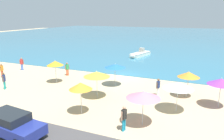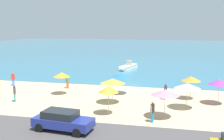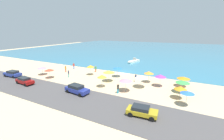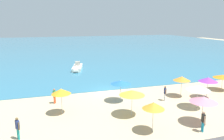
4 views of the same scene
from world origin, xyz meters
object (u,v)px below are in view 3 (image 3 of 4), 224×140
beach_umbrella_8 (187,92)px  beach_umbrella_11 (49,70)px  parked_car_0 (25,80)px  parked_car_1 (142,111)px  beach_umbrella_5 (42,68)px  beach_umbrella_2 (102,76)px  beach_umbrella_6 (184,78)px  skiff_nearshore (134,61)px  beach_umbrella_10 (141,77)px  bather_1 (96,68)px  beach_umbrella_3 (109,72)px  bather_4 (69,73)px  bather_5 (66,69)px  beach_umbrella_1 (118,68)px  beach_umbrella_12 (91,66)px  beach_umbrella_4 (161,76)px  parked_car_3 (13,73)px  beach_umbrella_7 (149,73)px  bather_2 (136,77)px  parked_car_2 (77,89)px  beach_umbrella_0 (183,82)px  bather_3 (74,65)px  beach_umbrella_9 (180,88)px  bather_0 (118,88)px  beach_umbrella_13 (126,80)px

beach_umbrella_8 → beach_umbrella_11: (-28.56, 0.18, -0.14)m
parked_car_0 → parked_car_1: size_ratio=1.09×
beach_umbrella_5 → beach_umbrella_8: size_ratio=0.94×
beach_umbrella_2 → beach_umbrella_6: size_ratio=1.09×
skiff_nearshore → beach_umbrella_10: bearing=-67.4°
beach_umbrella_11 → bather_1: 11.57m
beach_umbrella_3 → skiff_nearshore: (-2.11, 22.19, -1.87)m
bather_4 → bather_5: size_ratio=1.04×
beach_umbrella_1 → beach_umbrella_12: bearing=-166.4°
beach_umbrella_1 → beach_umbrella_6: size_ratio=1.03×
beach_umbrella_8 → bather_1: bearing=156.2°
beach_umbrella_10 → bather_4: (-17.19, -1.34, -1.20)m
beach_umbrella_4 → beach_umbrella_10: beach_umbrella_4 is taller
parked_car_3 → skiff_nearshore: bearing=56.0°
beach_umbrella_10 → beach_umbrella_4: bearing=35.7°
beach_umbrella_7 → skiff_nearshore: 21.33m
beach_umbrella_11 → beach_umbrella_10: bearing=10.8°
bather_2 → parked_car_2: bearing=-123.8°
beach_umbrella_0 → bather_3: bearing=170.8°
beach_umbrella_0 → beach_umbrella_12: size_ratio=0.93×
beach_umbrella_9 → bather_2: beach_umbrella_9 is taller
beach_umbrella_0 → beach_umbrella_5: 31.76m
parked_car_2 → bather_1: bearing=110.1°
beach_umbrella_5 → beach_umbrella_4: bearing=10.5°
beach_umbrella_10 → bather_3: bearing=165.6°
beach_umbrella_11 → bather_3: (-1.10, 9.49, -1.05)m
beach_umbrella_1 → beach_umbrella_11: (-13.55, -8.11, -0.17)m
bather_2 → beach_umbrella_8: bearing=-34.9°
beach_umbrella_3 → beach_umbrella_5: (-17.18, -3.09, -0.43)m
beach_umbrella_8 → parked_car_3: beach_umbrella_8 is taller
beach_umbrella_2 → bather_3: bearing=149.2°
beach_umbrella_1 → bather_3: beach_umbrella_1 is taller
beach_umbrella_8 → beach_umbrella_11: size_ratio=1.06×
beach_umbrella_1 → beach_umbrella_8: 17.14m
beach_umbrella_7 → bather_1: 14.90m
parked_car_1 → beach_umbrella_12: bearing=143.5°
bather_0 → beach_umbrella_13: bearing=53.8°
beach_umbrella_9 → bather_5: bearing=172.4°
beach_umbrella_10 → beach_umbrella_12: (-13.62, 2.59, 0.08)m
parked_car_2 → skiff_nearshore: size_ratio=0.78×
beach_umbrella_0 → bather_1: bearing=167.4°
beach_umbrella_2 → parked_car_2: (-2.45, -4.53, -1.43)m
bather_2 → skiff_nearshore: bearing=110.4°
beach_umbrella_5 → parked_car_3: beach_umbrella_5 is taller
skiff_nearshore → beach_umbrella_5: bearing=-120.8°
parked_car_2 → beach_umbrella_13: bearing=32.4°
beach_umbrella_4 → bather_2: size_ratio=1.50×
beach_umbrella_10 → skiff_nearshore: (-9.33, 22.45, -1.79)m
bather_1 → skiff_nearshore: 17.48m
beach_umbrella_1 → beach_umbrella_13: 8.94m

